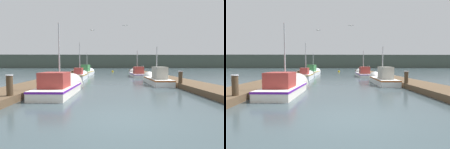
% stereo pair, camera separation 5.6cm
% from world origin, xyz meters
% --- Properties ---
extents(ground_plane, '(200.00, 200.00, 0.00)m').
position_xyz_m(ground_plane, '(0.00, 0.00, 0.00)').
color(ground_plane, '#38474C').
extents(dock_left, '(2.33, 40.00, 0.36)m').
position_xyz_m(dock_left, '(-5.85, 16.00, 0.18)').
color(dock_left, brown).
rests_on(dock_left, ground_plane).
extents(dock_right, '(2.33, 40.00, 0.36)m').
position_xyz_m(dock_right, '(5.85, 16.00, 0.18)').
color(dock_right, brown).
rests_on(dock_right, ground_plane).
extents(distant_shore_ridge, '(120.00, 16.00, 5.22)m').
position_xyz_m(distant_shore_ridge, '(0.00, 70.46, 2.61)').
color(distant_shore_ridge, '#424C42').
rests_on(distant_shore_ridge, ground_plane).
extents(fishing_boat_0, '(1.98, 5.17, 4.70)m').
position_xyz_m(fishing_boat_0, '(-3.29, 5.20, 0.40)').
color(fishing_boat_0, silver).
rests_on(fishing_boat_0, ground_plane).
extents(fishing_boat_1, '(1.61, 5.65, 3.71)m').
position_xyz_m(fishing_boat_1, '(3.86, 10.08, 0.44)').
color(fishing_boat_1, silver).
rests_on(fishing_boat_1, ground_plane).
extents(fishing_boat_2, '(1.47, 4.57, 4.56)m').
position_xyz_m(fishing_boat_2, '(-3.64, 14.66, 0.42)').
color(fishing_boat_2, silver).
rests_on(fishing_boat_2, ground_plane).
extents(fishing_boat_3, '(1.77, 6.33, 4.16)m').
position_xyz_m(fishing_boat_3, '(3.67, 19.16, 0.39)').
color(fishing_boat_3, silver).
rests_on(fishing_boat_3, ground_plane).
extents(fishing_boat_4, '(1.98, 6.11, 3.96)m').
position_xyz_m(fishing_boat_4, '(-3.71, 22.58, 0.50)').
color(fishing_boat_4, silver).
rests_on(fishing_boat_4, ground_plane).
extents(mooring_piling_0, '(0.32, 0.32, 1.26)m').
position_xyz_m(mooring_piling_0, '(4.81, 7.04, 0.64)').
color(mooring_piling_0, '#473523').
rests_on(mooring_piling_0, ground_plane).
extents(mooring_piling_1, '(0.31, 0.31, 1.30)m').
position_xyz_m(mooring_piling_1, '(-4.90, 2.42, 0.66)').
color(mooring_piling_1, '#473523').
rests_on(mooring_piling_1, ground_plane).
extents(mooring_piling_2, '(0.31, 0.31, 1.03)m').
position_xyz_m(mooring_piling_2, '(-4.63, 15.39, 0.52)').
color(mooring_piling_2, '#473523').
rests_on(mooring_piling_2, ground_plane).
extents(mooring_piling_3, '(0.27, 0.27, 1.42)m').
position_xyz_m(mooring_piling_3, '(4.89, 20.93, 0.72)').
color(mooring_piling_3, '#473523').
rests_on(mooring_piling_3, ground_plane).
extents(channel_buoy, '(0.45, 0.45, 0.95)m').
position_xyz_m(channel_buoy, '(0.64, 30.95, 0.13)').
color(channel_buoy, gold).
rests_on(channel_buoy, ground_plane).
extents(seagull_lead, '(0.55, 0.28, 0.12)m').
position_xyz_m(seagull_lead, '(1.21, 11.66, 5.47)').
color(seagull_lead, white).
extents(seagull_1, '(0.56, 0.30, 0.12)m').
position_xyz_m(seagull_1, '(-2.20, 14.65, 5.57)').
color(seagull_1, white).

